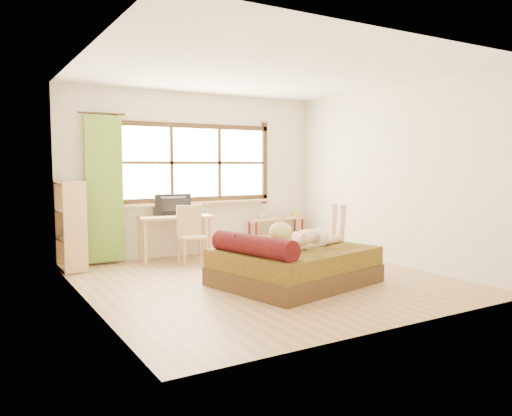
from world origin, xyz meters
TOP-DOWN VIEW (x-y plane):
  - floor at (0.00, 0.00)m, footprint 4.50×4.50m
  - ceiling at (0.00, 0.00)m, footprint 4.50×4.50m
  - wall_back at (0.00, 2.25)m, footprint 4.50×0.00m
  - wall_front at (0.00, -2.25)m, footprint 4.50×0.00m
  - wall_left at (-2.25, 0.00)m, footprint 0.00×4.50m
  - wall_right at (2.25, 0.00)m, footprint 0.00×4.50m
  - window at (0.00, 2.22)m, footprint 2.80×0.16m
  - curtain at (-1.55, 2.13)m, footprint 0.55×0.10m
  - bed at (0.18, -0.34)m, footprint 2.12×1.84m
  - woman at (0.38, -0.38)m, footprint 1.34×0.64m
  - kitten at (-0.49, -0.23)m, footprint 0.29×0.17m
  - desk at (-0.49, 1.95)m, footprint 1.19×0.67m
  - monitor at (-0.49, 2.00)m, footprint 0.59×0.15m
  - chair at (-0.38, 1.58)m, footprint 0.45×0.45m
  - pipe_shelf at (1.52, 2.07)m, footprint 1.13×0.33m
  - cup at (1.21, 2.07)m, footprint 0.12×0.12m
  - book at (1.71, 2.07)m, footprint 0.15×0.20m
  - bookshelf at (-2.08, 1.93)m, footprint 0.34×0.57m

SIDE VIEW (x-z plane):
  - floor at x=0.00m, z-range 0.00..0.00m
  - bed at x=0.18m, z-range -0.10..0.60m
  - pipe_shelf at x=1.52m, z-range 0.09..0.73m
  - chair at x=-0.38m, z-range 0.05..0.94m
  - book at x=1.71m, z-range 0.56..0.57m
  - kitten at x=-0.49m, z-range 0.46..0.68m
  - cup at x=1.21m, z-range 0.56..0.65m
  - desk at x=-0.49m, z-range 0.26..0.97m
  - bookshelf at x=-2.08m, z-range 0.01..1.30m
  - woman at x=0.38m, z-range 0.46..1.01m
  - monitor at x=-0.49m, z-range 0.71..1.05m
  - curtain at x=-1.55m, z-range 0.05..2.25m
  - wall_back at x=0.00m, z-range -0.90..3.60m
  - wall_front at x=0.00m, z-range -0.90..3.60m
  - wall_left at x=-2.25m, z-range -0.90..3.60m
  - wall_right at x=2.25m, z-range -0.90..3.60m
  - window at x=0.00m, z-range 0.78..2.24m
  - ceiling at x=0.00m, z-range 2.70..2.70m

